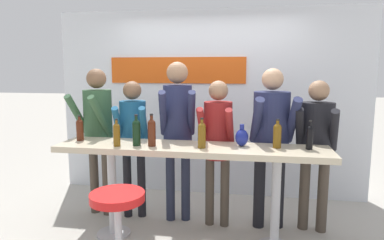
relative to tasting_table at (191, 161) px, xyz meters
name	(u,v)px	position (x,y,z in m)	size (l,w,h in m)	color
back_wall	(209,103)	(-0.01, 1.48, 0.44)	(4.32, 0.12, 2.58)	silver
tasting_table	(191,161)	(0.00, 0.00, 0.00)	(2.72, 0.53, 1.01)	beige
bar_stool	(118,221)	(-0.50, -0.71, -0.35)	(0.48, 0.48, 0.75)	#B2B2B7
person_far_left	(98,125)	(-1.22, 0.50, 0.26)	(0.46, 0.59, 1.78)	#473D33
person_left	(133,133)	(-0.77, 0.48, 0.17)	(0.43, 0.54, 1.63)	black
person_center_left	(178,122)	(-0.23, 0.47, 0.31)	(0.46, 0.60, 1.85)	#23283D
person_center	(218,137)	(0.23, 0.41, 0.18)	(0.39, 0.51, 1.65)	#473D33
person_center_right	(271,131)	(0.81, 0.47, 0.24)	(0.52, 0.62, 1.78)	black
person_right	(316,139)	(1.28, 0.47, 0.17)	(0.48, 0.58, 1.66)	#473D33
wine_bottle_0	(80,129)	(-1.21, 0.06, 0.28)	(0.08, 0.08, 0.27)	#4C1E0F
wine_bottle_1	(117,134)	(-0.72, -0.13, 0.28)	(0.07, 0.07, 0.27)	brown
wine_bottle_2	(202,134)	(0.12, -0.07, 0.29)	(0.08, 0.08, 0.30)	brown
wine_bottle_3	(310,136)	(1.14, 0.05, 0.28)	(0.06, 0.06, 0.28)	black
wine_bottle_4	(152,131)	(-0.38, -0.07, 0.30)	(0.08, 0.08, 0.32)	#4C1E0F
wine_bottle_5	(136,131)	(-0.54, -0.07, 0.30)	(0.08, 0.08, 0.31)	black
wine_bottle_6	(277,134)	(0.84, 0.06, 0.29)	(0.08, 0.08, 0.28)	brown
decorative_vase	(242,137)	(0.50, 0.08, 0.24)	(0.13, 0.13, 0.22)	navy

